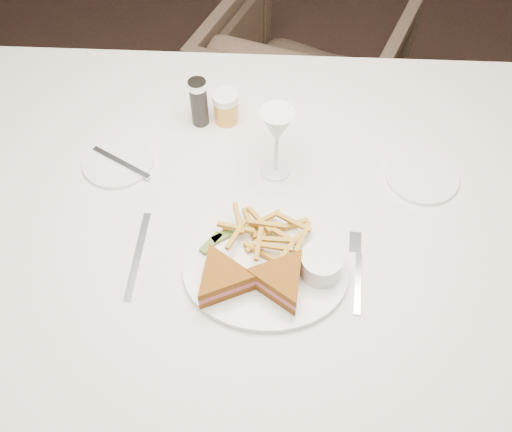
{
  "coord_description": "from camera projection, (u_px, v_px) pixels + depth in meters",
  "views": [
    {
      "loc": [
        0.35,
        -0.92,
        1.71
      ],
      "look_at": [
        0.27,
        -0.26,
        0.8
      ],
      "focal_mm": 40.0,
      "sensor_mm": 36.0,
      "label": 1
    }
  ],
  "objects": [
    {
      "name": "chair_far",
      "position": [
        304.0,
        76.0,
        2.1
      ],
      "size": [
        0.78,
        0.76,
        0.65
      ],
      "primitive_type": "imported",
      "rotation": [
        0.0,
        0.0,
        2.82
      ],
      "color": "#44352A",
      "rests_on": "ground"
    },
    {
      "name": "table_setting",
      "position": [
        262.0,
        223.0,
        1.14
      ],
      "size": [
        0.84,
        0.61,
        0.18
      ],
      "color": "white",
      "rests_on": "table"
    },
    {
      "name": "table",
      "position": [
        258.0,
        295.0,
        1.5
      ],
      "size": [
        1.61,
        1.13,
        0.75
      ],
      "primitive_type": "cube",
      "rotation": [
        0.0,
        0.0,
        0.06
      ],
      "color": "silver",
      "rests_on": "ground"
    },
    {
      "name": "ground",
      "position": [
        186.0,
        285.0,
        1.95
      ],
      "size": [
        5.0,
        5.0,
        0.0
      ],
      "primitive_type": "plane",
      "color": "black",
      "rests_on": "ground"
    }
  ]
}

